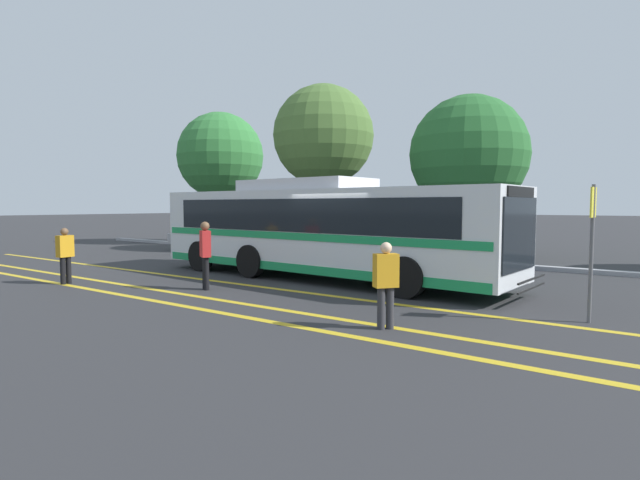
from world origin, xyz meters
TOP-DOWN VIEW (x-y plane):
  - ground_plane at (0.00, 0.00)m, footprint 220.00×220.00m
  - lane_strip_0 at (-1.20, -1.89)m, footprint 31.58×0.20m
  - lane_strip_1 at (-1.20, -3.83)m, footprint 31.58×0.20m
  - lane_strip_2 at (-1.20, -4.77)m, footprint 31.58×0.20m
  - curb_strip at (-1.20, 6.19)m, footprint 39.58×0.36m
  - transit_bus at (-1.22, 0.31)m, footprint 12.01×3.27m
  - parked_car_0 at (-10.93, 4.81)m, footprint 4.15×2.08m
  - parked_car_1 at (-5.42, 5.21)m, footprint 4.72×1.90m
  - parked_car_2 at (1.11, 5.08)m, footprint 4.19×2.13m
  - pedestrian_0 at (3.32, -3.99)m, footprint 0.44×0.46m
  - pedestrian_1 at (-6.33, -4.69)m, footprint 0.26×0.44m
  - pedestrian_2 at (-2.45, -3.04)m, footprint 0.47×0.40m
  - bus_stop_sign at (6.19, -1.35)m, footprint 0.07×0.40m
  - tree_0 at (-13.98, 8.32)m, footprint 4.91×4.91m
  - tree_1 at (0.26, 8.92)m, footprint 4.89×4.89m
  - tree_2 at (-6.39, 7.81)m, footprint 4.78×4.78m

SIDE VIEW (x-z plane):
  - ground_plane at x=0.00m, z-range 0.00..0.00m
  - lane_strip_0 at x=-1.20m, z-range 0.00..0.01m
  - lane_strip_1 at x=-1.20m, z-range 0.00..0.01m
  - lane_strip_2 at x=-1.20m, z-range 0.00..0.01m
  - curb_strip at x=-1.20m, z-range 0.00..0.15m
  - parked_car_1 at x=-5.42m, z-range 0.02..1.34m
  - parked_car_0 at x=-10.93m, z-range 0.01..1.36m
  - parked_car_2 at x=1.11m, z-range 0.01..1.44m
  - pedestrian_0 at x=3.32m, z-range 0.10..1.64m
  - pedestrian_1 at x=-6.33m, z-range 0.10..1.66m
  - pedestrian_2 at x=-2.45m, z-range 0.13..1.90m
  - transit_bus at x=-1.22m, z-range 0.03..3.00m
  - bus_stop_sign at x=6.19m, z-range 0.33..2.91m
  - tree_1 at x=0.26m, z-range 0.93..7.69m
  - tree_0 at x=-13.98m, z-range 1.28..8.76m
  - tree_2 at x=-6.39m, z-range 1.54..9.43m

